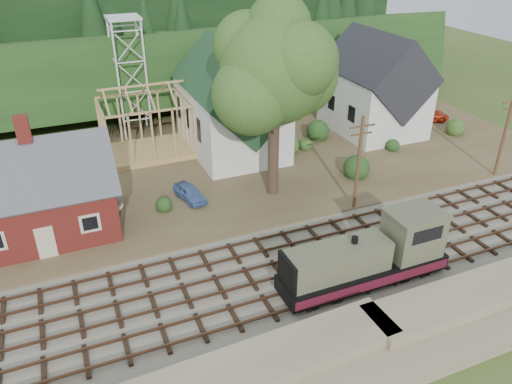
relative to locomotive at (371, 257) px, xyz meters
name	(u,v)px	position (x,y,z in m)	size (l,w,h in m)	color
ground	(307,266)	(-2.80, 3.00, -1.99)	(140.00, 140.00, 0.00)	#384C1E
embankment	(381,355)	(-2.80, -5.50, -1.99)	(64.00, 5.00, 1.60)	#7F7259
railroad_bed	(307,266)	(-2.80, 3.00, -1.91)	(64.00, 11.00, 0.16)	#726B5B
village_flat	(219,161)	(-2.80, 21.00, -1.84)	(64.00, 26.00, 0.30)	brown
hillside	(161,93)	(-2.80, 45.00, -1.99)	(70.00, 28.00, 8.00)	#1E3F19
ridge	(138,65)	(-2.80, 61.00, -1.99)	(80.00, 20.00, 12.00)	black
depot	(39,197)	(-18.80, 14.00, 1.22)	(10.80, 7.41, 9.00)	#521C12
church	(232,103)	(-0.80, 22.68, 3.19)	(8.40, 15.17, 13.00)	silver
farmhouse	(375,89)	(15.20, 22.00, 2.87)	(8.40, 10.80, 10.60)	silver
timber_frame	(146,125)	(-8.80, 25.00, 1.27)	(8.20, 6.20, 6.99)	tan
lattice_tower	(126,41)	(-8.80, 31.00, 8.04)	(3.20, 3.20, 12.12)	silver
big_tree	(276,76)	(-0.63, 13.08, 8.22)	(10.90, 8.40, 14.70)	#38281E
telegraph_pole_near	(358,162)	(4.20, 8.20, 2.25)	(2.20, 0.28, 8.00)	#4C331E
telegraph_pole_far	(505,134)	(19.20, 8.20, 2.25)	(2.20, 0.28, 8.00)	#4C331E
locomotive	(371,257)	(0.00, 0.00, 0.00)	(11.04, 2.76, 4.44)	black
car_blue	(190,193)	(-7.62, 14.49, -1.06)	(1.50, 3.72, 1.27)	#5576B8
car_red	(428,115)	(22.89, 21.86, -1.04)	(2.17, 4.71, 1.31)	#B5280E
patio_set	(107,205)	(-14.41, 12.25, 0.48)	(2.29, 2.29, 2.55)	silver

